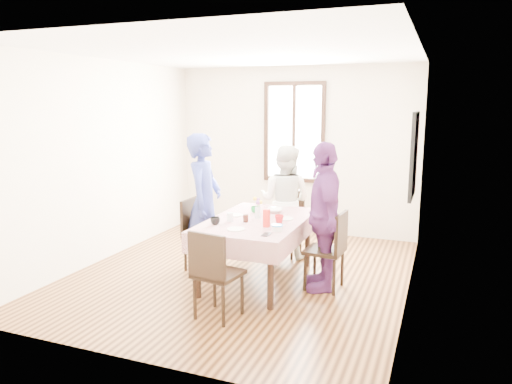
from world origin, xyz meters
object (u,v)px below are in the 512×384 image
dining_table (258,251)px  chair_near (218,273)px  chair_far (285,223)px  chair_right (324,250)px  person_left (204,203)px  person_right (324,217)px  chair_left (203,234)px  person_far (285,201)px

dining_table → chair_near: bearing=-90.0°
chair_far → chair_near: same height
dining_table → chair_right: size_ratio=1.73×
person_left → person_right: 1.57m
chair_left → chair_far: 1.24m
chair_right → person_far: bearing=42.7°
person_left → person_right: bearing=-101.4°
person_far → person_right: bearing=131.7°
chair_right → person_far: 1.34m
person_far → dining_table: bearing=94.0°
person_left → chair_far: bearing=-47.8°
chair_left → person_right: 1.64m
person_left → person_right: person_left is taller
dining_table → chair_far: 1.09m
chair_far → person_left: bearing=54.7°
chair_near → chair_far: bearing=99.2°
chair_far → person_right: size_ratio=0.53×
chair_near → person_left: size_ratio=0.52×
chair_near → person_right: bearing=64.6°
chair_left → chair_right: size_ratio=1.00×
dining_table → person_left: size_ratio=0.90×
chair_left → dining_table: bearing=81.1°
chair_left → chair_near: same height
chair_far → person_left: 1.29m
chair_left → person_left: (0.02, 0.00, 0.42)m
dining_table → chair_far: chair_far is taller
chair_left → chair_near: bearing=34.6°
chair_right → chair_near: 1.39m
chair_left → person_far: person_far is taller
person_left → person_far: bearing=-48.4°
person_far → person_right: size_ratio=0.92×
chair_right → person_right: 0.40m
chair_right → chair_near: (-0.81, -1.13, 0.00)m
chair_near → chair_left: bearing=132.4°
chair_right → chair_far: same height
chair_near → person_left: 1.52m
chair_left → chair_far: same height
chair_right → person_far: person_far is taller
person_left → person_far: 1.21m
chair_far → chair_near: size_ratio=1.00×
dining_table → chair_left: 0.82m
chair_near → person_far: person_far is taller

